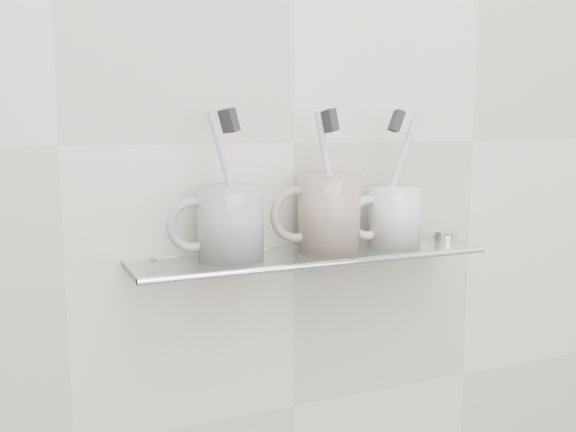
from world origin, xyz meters
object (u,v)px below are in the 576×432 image
mug_center (329,212)px  mug_right (394,216)px  shelf_glass (312,256)px  mug_left (230,223)px

mug_center → mug_right: bearing=-24.2°
shelf_glass → mug_left: (-0.12, 0.00, 0.05)m
mug_center → mug_left: bearing=155.8°
mug_left → mug_right: (0.25, 0.00, -0.01)m
shelf_glass → mug_right: (0.14, 0.00, 0.05)m
shelf_glass → mug_center: mug_center is taller
shelf_glass → mug_center: bearing=9.9°
mug_left → mug_right: 0.25m
mug_right → mug_center: bearing=-168.2°
shelf_glass → mug_left: size_ratio=5.12×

